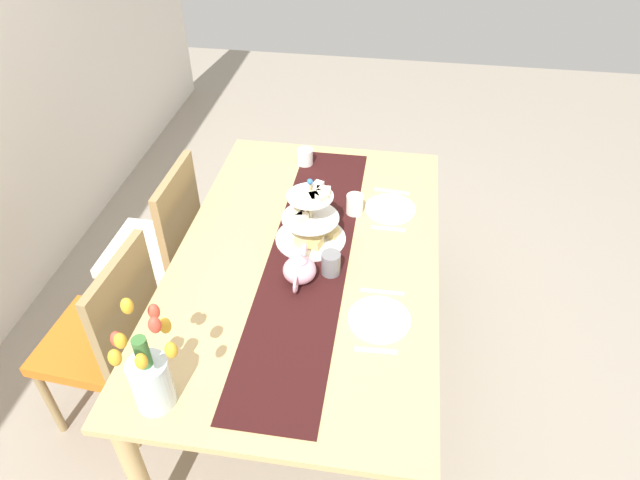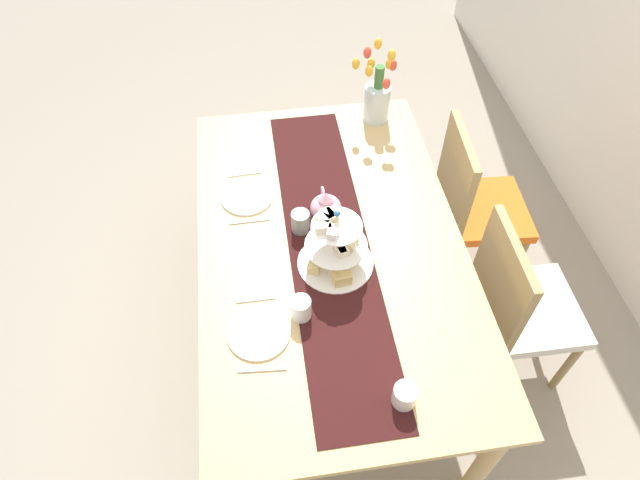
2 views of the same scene
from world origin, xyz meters
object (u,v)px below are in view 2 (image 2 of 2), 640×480
object	(u,v)px
mug_grey	(300,222)
dinner_plate_right	(259,332)
teapot	(326,207)
chair_left	(472,202)
fork_left	(245,174)
chair_right	(517,303)
tiered_cake_stand	(336,249)
tulip_vase	(377,95)
knife_right	(262,369)
fork_right	(256,299)
dinner_plate_left	(247,196)
mug_white_text	(301,308)
cream_jug	(405,396)
knife_left	(249,221)
dining_table	(331,255)

from	to	relation	value
mug_grey	dinner_plate_right	bearing A→B (deg)	-24.41
teapot	mug_grey	distance (m)	0.13
dinner_plate_right	chair_left	bearing A→B (deg)	123.30
fork_left	chair_left	bearing A→B (deg)	84.05
chair_right	tiered_cake_stand	world-z (taller)	tiered_cake_stand
chair_left	teapot	world-z (taller)	chair_left
teapot	tulip_vase	size ratio (longest dim) A/B	0.59
chair_right	knife_right	xyz separation A→B (m)	(0.27, -1.09, 0.24)
tiered_cake_stand	fork_right	bearing A→B (deg)	-69.77
dinner_plate_left	mug_white_text	bearing A→B (deg)	14.19
tiered_cake_stand	cream_jug	size ratio (longest dim) A/B	3.58
tulip_vase	mug_grey	xyz separation A→B (m)	(0.67, -0.46, -0.09)
knife_left	mug_grey	distance (m)	0.23
teapot	fork_right	size ratio (longest dim) A/B	1.59
knife_left	tiered_cake_stand	bearing A→B (deg)	49.56
tiered_cake_stand	chair_left	bearing A→B (deg)	120.50
tiered_cake_stand	dinner_plate_right	distance (m)	0.43
tiered_cake_stand	knife_left	size ratio (longest dim) A/B	1.79
tulip_vase	mug_white_text	bearing A→B (deg)	-25.08
tiered_cake_stand	mug_white_text	bearing A→B (deg)	-37.40
tulip_vase	teapot	bearing A→B (deg)	-29.30
chair_left	tiered_cake_stand	size ratio (longest dim) A/B	2.99
knife_left	fork_right	distance (m)	0.39
tiered_cake_stand	dinner_plate_left	bearing A→B (deg)	-142.46
chair_left	fork_left	bearing A→B (deg)	-95.95
tiered_cake_stand	mug_white_text	world-z (taller)	tiered_cake_stand
knife_left	mug_white_text	world-z (taller)	mug_white_text
chair_right	mug_white_text	size ratio (longest dim) A/B	9.58
chair_left	dinner_plate_right	bearing A→B (deg)	-56.70
dinner_plate_left	dinner_plate_right	distance (m)	0.68
cream_jug	fork_left	xyz separation A→B (m)	(-1.15, -0.45, -0.04)
tulip_vase	knife_right	distance (m)	1.45
fork_left	mug_grey	xyz separation A→B (m)	(0.37, 0.21, 0.05)
dinner_plate_left	dining_table	bearing A→B (deg)	46.57
knife_left	dinner_plate_right	size ratio (longest dim) A/B	0.74
dinner_plate_left	knife_right	xyz separation A→B (m)	(0.83, 0.00, -0.00)
teapot	tulip_vase	bearing A→B (deg)	150.70
dining_table	fork_right	distance (m)	0.41
fork_right	mug_grey	xyz separation A→B (m)	(-0.32, 0.21, 0.05)
tiered_cake_stand	cream_jug	bearing A→B (deg)	12.39
knife_left	fork_right	xyz separation A→B (m)	(0.39, 0.00, 0.00)
mug_grey	mug_white_text	distance (m)	0.41
tiered_cake_stand	fork_right	size ratio (longest dim) A/B	2.03
fork_left	mug_grey	bearing A→B (deg)	29.73
mug_grey	teapot	bearing A→B (deg)	118.14
tulip_vase	cream_jug	distance (m)	1.48
chair_left	knife_left	xyz separation A→B (m)	(0.18, -1.09, 0.24)
cream_jug	dinner_plate_left	xyz separation A→B (m)	(-1.01, -0.45, -0.04)
tulip_vase	cream_jug	world-z (taller)	tulip_vase
fork_right	knife_right	world-z (taller)	same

